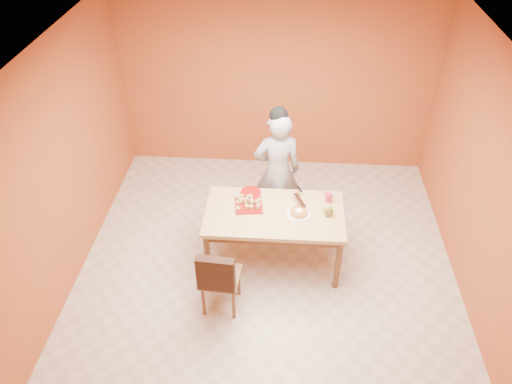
# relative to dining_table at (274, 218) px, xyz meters

# --- Properties ---
(floor) EXTENTS (5.00, 5.00, 0.00)m
(floor) POSITION_rel_dining_table_xyz_m (-0.07, -0.30, -0.67)
(floor) COLOR beige
(floor) RESTS_ON ground
(ceiling) EXTENTS (5.00, 5.00, 0.00)m
(ceiling) POSITION_rel_dining_table_xyz_m (-0.07, -0.30, 2.03)
(ceiling) COLOR silver
(ceiling) RESTS_ON wall_back
(wall_back) EXTENTS (4.50, 0.00, 4.50)m
(wall_back) POSITION_rel_dining_table_xyz_m (-0.07, 2.20, 0.68)
(wall_back) COLOR #AF4628
(wall_back) RESTS_ON floor
(wall_left) EXTENTS (0.00, 5.00, 5.00)m
(wall_left) POSITION_rel_dining_table_xyz_m (-2.32, -0.30, 0.68)
(wall_left) COLOR #AF4628
(wall_left) RESTS_ON floor
(wall_right) EXTENTS (0.00, 5.00, 5.00)m
(wall_right) POSITION_rel_dining_table_xyz_m (2.18, -0.30, 0.68)
(wall_right) COLOR #AF4628
(wall_right) RESTS_ON floor
(dining_table) EXTENTS (1.60, 0.90, 0.76)m
(dining_table) POSITION_rel_dining_table_xyz_m (0.00, 0.00, 0.00)
(dining_table) COLOR tan
(dining_table) RESTS_ON floor
(dining_chair) EXTENTS (0.44, 0.51, 0.90)m
(dining_chair) POSITION_rel_dining_table_xyz_m (-0.54, -0.76, -0.20)
(dining_chair) COLOR brown
(dining_chair) RESTS_ON floor
(pastry_pile) EXTENTS (0.28, 0.28, 0.09)m
(pastry_pile) POSITION_rel_dining_table_xyz_m (-0.30, 0.09, 0.16)
(pastry_pile) COLOR tan
(pastry_pile) RESTS_ON pastry_platter
(person) EXTENTS (0.66, 0.49, 1.64)m
(person) POSITION_rel_dining_table_xyz_m (0.00, 0.73, 0.16)
(person) COLOR #98989B
(person) RESTS_ON floor
(pastry_platter) EXTENTS (0.35, 0.35, 0.02)m
(pastry_platter) POSITION_rel_dining_table_xyz_m (-0.30, 0.09, 0.10)
(pastry_platter) COLOR maroon
(pastry_platter) RESTS_ON dining_table
(red_dinner_plate) EXTENTS (0.28, 0.28, 0.01)m
(red_dinner_plate) POSITION_rel_dining_table_xyz_m (-0.30, 0.35, 0.10)
(red_dinner_plate) COLOR maroon
(red_dinner_plate) RESTS_ON dining_table
(white_cake_plate) EXTENTS (0.36, 0.36, 0.01)m
(white_cake_plate) POSITION_rel_dining_table_xyz_m (0.28, -0.02, 0.10)
(white_cake_plate) COLOR white
(white_cake_plate) RESTS_ON dining_table
(sponge_cake) EXTENTS (0.25, 0.25, 0.05)m
(sponge_cake) POSITION_rel_dining_table_xyz_m (0.28, -0.02, 0.13)
(sponge_cake) COLOR orange
(sponge_cake) RESTS_ON white_cake_plate
(cake_server) EXTENTS (0.16, 0.29, 0.01)m
(cake_server) POSITION_rel_dining_table_xyz_m (0.29, 0.16, 0.16)
(cake_server) COLOR silver
(cake_server) RESTS_ON sponge_cake
(egg_ornament) EXTENTS (0.12, 0.10, 0.14)m
(egg_ornament) POSITION_rel_dining_table_xyz_m (0.61, -0.02, 0.16)
(egg_ornament) COLOR olive
(egg_ornament) RESTS_ON dining_table
(magenta_glass) EXTENTS (0.08, 0.08, 0.11)m
(magenta_glass) POSITION_rel_dining_table_xyz_m (0.63, 0.25, 0.15)
(magenta_glass) COLOR #C61D50
(magenta_glass) RESTS_ON dining_table
(checker_tin) EXTENTS (0.10, 0.10, 0.03)m
(checker_tin) POSITION_rel_dining_table_xyz_m (0.63, 0.35, 0.11)
(checker_tin) COLOR #37200F
(checker_tin) RESTS_ON dining_table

